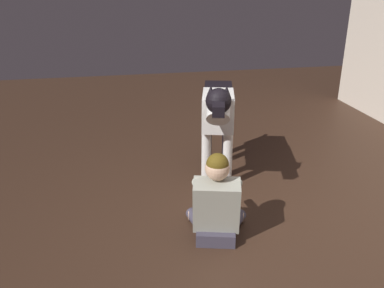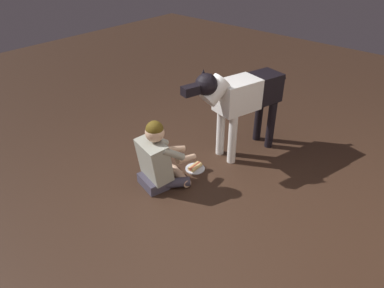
# 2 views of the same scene
# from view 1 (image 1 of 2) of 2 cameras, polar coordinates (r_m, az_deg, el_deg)

# --- Properties ---
(ground_plane) EXTENTS (13.33, 13.33, 0.00)m
(ground_plane) POSITION_cam_1_polar(r_m,az_deg,el_deg) (3.90, 9.09, -11.88)
(ground_plane) COLOR #342117
(person_sitting_on_floor) EXTENTS (0.69, 0.58, 0.82)m
(person_sitting_on_floor) POSITION_cam_1_polar(r_m,az_deg,el_deg) (3.63, 3.43, -8.23)
(person_sitting_on_floor) COLOR #3D3847
(person_sitting_on_floor) RESTS_ON ground
(large_dog) EXTENTS (1.53, 0.55, 1.22)m
(large_dog) POSITION_cam_1_polar(r_m,az_deg,el_deg) (4.51, 3.63, 4.45)
(large_dog) COLOR silver
(large_dog) RESTS_ON ground
(hot_dog_on_plate) EXTENTS (0.24, 0.24, 0.06)m
(hot_dog_on_plate) POSITION_cam_1_polar(r_m,az_deg,el_deg) (4.22, 3.36, -8.37)
(hot_dog_on_plate) COLOR silver
(hot_dog_on_plate) RESTS_ON ground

